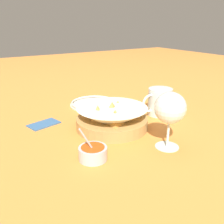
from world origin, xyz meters
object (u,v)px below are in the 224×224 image
at_px(sauce_cup, 93,152).
at_px(beer_mug, 159,103).
at_px(wine_glass, 170,109).
at_px(food_basket, 112,118).
at_px(side_plate, 94,103).

distance_m(sauce_cup, beer_mug, 0.40).
bearing_deg(beer_mug, wine_glass, 53.15).
xyz_separation_m(food_basket, sauce_cup, (0.15, 0.14, -0.01)).
xyz_separation_m(food_basket, beer_mug, (-0.22, -0.02, 0.01)).
distance_m(beer_mug, side_plate, 0.28).
relative_size(wine_glass, beer_mug, 1.25).
xyz_separation_m(food_basket, wine_glass, (-0.06, 0.20, 0.08)).
relative_size(food_basket, sauce_cup, 2.50).
relative_size(sauce_cup, beer_mug, 0.73).
height_order(wine_glass, beer_mug, wine_glass).
height_order(food_basket, side_plate, food_basket).
distance_m(sauce_cup, wine_glass, 0.24).
relative_size(sauce_cup, wine_glass, 0.59).
relative_size(food_basket, wine_glass, 1.47).
xyz_separation_m(sauce_cup, side_plate, (-0.21, -0.39, -0.01)).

